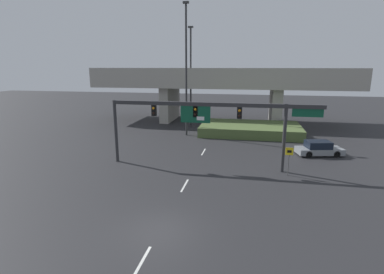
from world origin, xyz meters
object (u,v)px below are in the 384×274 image
(speed_limit_sign, at_px, (289,157))
(parked_sedan_near_right, at_px, (319,149))
(signal_gantry, at_px, (208,114))
(highway_light_pole_near, at_px, (186,68))
(highway_light_pole_far, at_px, (191,75))

(speed_limit_sign, xyz_separation_m, parked_sedan_near_right, (3.63, 6.43, -0.88))
(signal_gantry, xyz_separation_m, parked_sedan_near_right, (10.25, 5.63, -3.97))
(signal_gantry, height_order, highway_light_pole_near, highway_light_pole_near)
(parked_sedan_near_right, bearing_deg, highway_light_pole_near, 144.84)
(signal_gantry, distance_m, speed_limit_sign, 7.35)
(speed_limit_sign, xyz_separation_m, highway_light_pole_far, (-11.70, 19.02, 5.79))
(highway_light_pole_near, relative_size, parked_sedan_near_right, 3.41)
(signal_gantry, relative_size, speed_limit_sign, 7.49)
(signal_gantry, xyz_separation_m, highway_light_pole_far, (-5.08, 18.23, 2.70))
(highway_light_pole_near, xyz_separation_m, parked_sedan_near_right, (14.60, -6.13, -7.63))
(highway_light_pole_far, bearing_deg, speed_limit_sign, -58.40)
(highway_light_pole_near, height_order, parked_sedan_near_right, highway_light_pole_near)
(signal_gantry, bearing_deg, highway_light_pole_far, 105.56)
(speed_limit_sign, xyz_separation_m, highway_light_pole_near, (-10.97, 12.55, 6.74))
(signal_gantry, distance_m, parked_sedan_near_right, 12.35)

